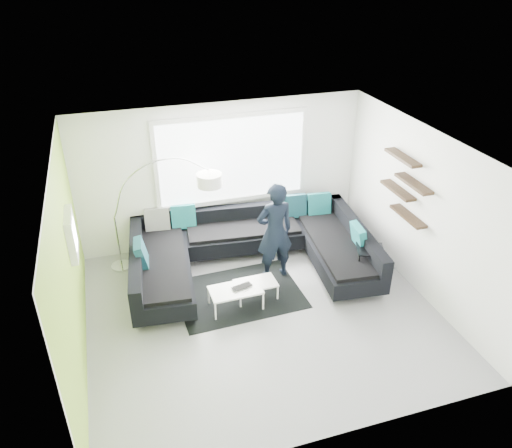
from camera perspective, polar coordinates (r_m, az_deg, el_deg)
The scene contains 9 objects.
ground at distance 8.25m, azimuth 0.67°, elevation -10.02°, with size 5.50×5.50×0.00m, color gray.
room_shell at distance 7.43m, azimuth 0.54°, elevation 1.89°, with size 5.54×5.04×2.82m.
sectional_sofa at distance 8.94m, azimuth -0.55°, elevation -3.41°, with size 4.43×3.00×0.91m.
rug at distance 8.63m, azimuth -1.96°, elevation -7.97°, with size 2.08×1.51×0.01m, color black.
coffee_table at distance 8.35m, azimuth -1.16°, elevation -7.91°, with size 1.09×0.63×0.36m, color white.
arc_lamp at distance 9.11m, azimuth -15.90°, elevation 0.72°, with size 1.96×0.80×2.09m, color white, non-canonical shape.
side_table at distance 9.03m, azimuth 12.74°, elevation -4.49°, with size 0.46×0.46×0.63m, color black.
person at distance 8.60m, azimuth 2.15°, elevation -0.90°, with size 0.69×0.48×1.82m, color black.
laptop at distance 8.14m, azimuth -1.45°, elevation -7.37°, with size 0.39×0.30×0.03m, color black.
Camera 1 is at (-2.00, -6.08, 5.21)m, focal length 35.00 mm.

